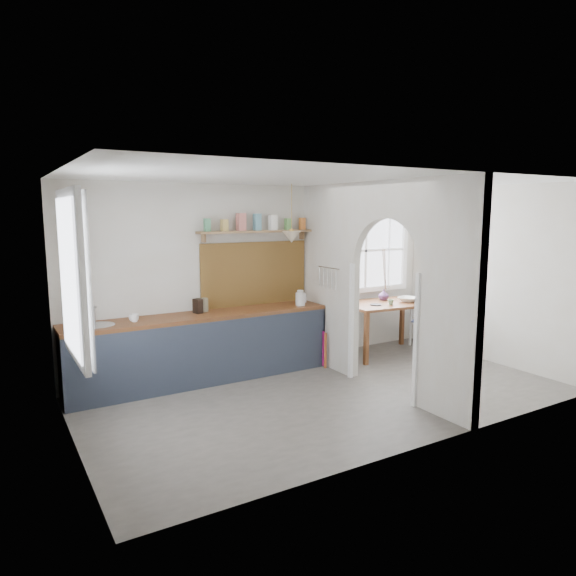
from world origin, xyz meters
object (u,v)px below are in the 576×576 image
dining_table (385,328)px  chair_left (337,332)px  kettle (300,298)px  vase (384,295)px  chair_right (424,321)px

dining_table → chair_left: bearing=-173.2°
dining_table → kettle: 1.62m
chair_left → vase: bearing=89.8°
kettle → vase: kettle is taller
chair_right → vase: vase is taller
chair_left → kettle: size_ratio=4.29×
dining_table → chair_left: chair_left is taller
chair_right → vase: (-0.81, 0.10, 0.50)m
chair_left → chair_right: 1.88m
vase → chair_right: bearing=-7.3°
kettle → vase: bearing=18.8°
dining_table → chair_left: (-0.95, -0.00, 0.06)m
kettle → dining_table: bearing=11.6°
chair_right → kettle: size_ratio=3.73×
chair_right → kettle: bearing=67.2°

